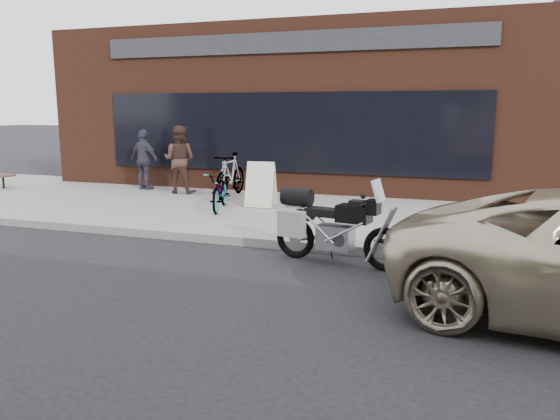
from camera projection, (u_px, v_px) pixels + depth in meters
The scene contains 10 objects.
ground at pixel (182, 355), 5.15m from camera, with size 120.00×120.00×0.00m, color black.
near_sidewalk at pixel (342, 214), 11.65m from camera, with size 44.00×6.00×0.15m, color gray.
storefront at pixel (330, 110), 18.39m from camera, with size 14.00×10.07×4.50m.
motorcycle at pixel (329, 226), 8.11m from camera, with size 2.07×0.73×1.32m.
bicycle_front at pixel (220, 191), 11.65m from camera, with size 0.54×1.56×0.82m, color gray.
bicycle_rear at pixel (231, 175), 13.34m from camera, with size 0.51×1.79×1.08m, color gray.
sandwich_sign at pixel (261, 184), 12.09m from camera, with size 0.65×0.61×0.99m.
cafe_table at pixel (3, 176), 14.86m from camera, with size 0.65×0.65×0.37m.
cafe_patron_left at pixel (179, 160), 13.92m from camera, with size 0.84×0.65×1.72m, color #432B24.
cafe_patron_right at pixel (144, 160), 14.55m from camera, with size 0.94×0.39×1.60m, color #393847.
Camera 1 is at (2.43, -4.26, 2.29)m, focal length 35.00 mm.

